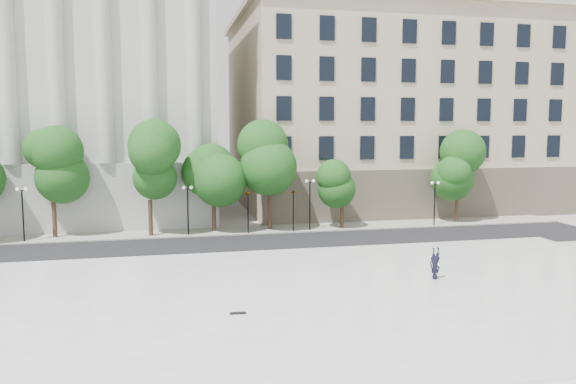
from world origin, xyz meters
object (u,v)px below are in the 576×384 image
person_lying (435,275)px  skateboard (238,313)px  traffic_light_west (248,191)px  traffic_light_east (293,191)px

person_lying → skateboard: (-11.68, -3.53, -0.21)m
traffic_light_west → skateboard: traffic_light_west is taller
traffic_light_east → skateboard: size_ratio=5.59×
traffic_light_west → traffic_light_east: bearing=0.0°
traffic_light_east → person_lying: bearing=-76.9°
traffic_light_west → skateboard: (-3.62, -21.30, -3.22)m
person_lying → skateboard: size_ratio=2.46×
traffic_light_west → skateboard: size_ratio=5.71×
traffic_light_west → person_lying: traffic_light_west is taller
person_lying → skateboard: 12.21m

